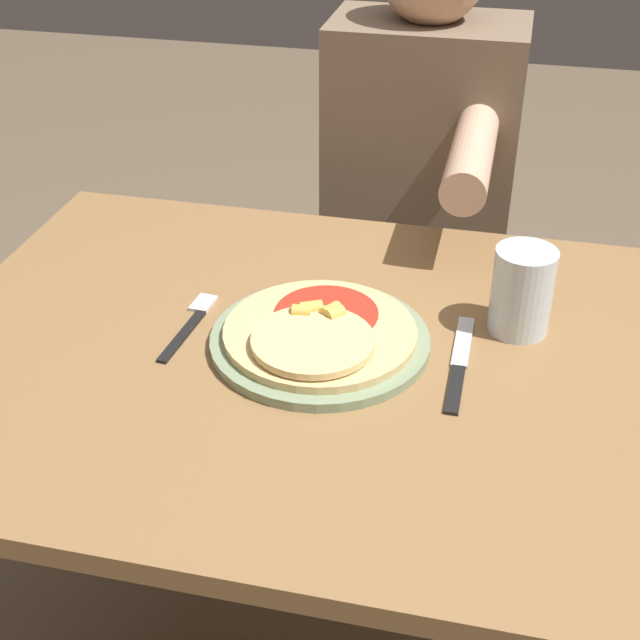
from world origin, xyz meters
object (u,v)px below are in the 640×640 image
object	(u,v)px
pizza	(319,332)
knife	(459,364)
drinking_glass	(522,291)
fork	(191,322)
plate	(320,341)
dining_table	(350,425)
person_diner	(420,194)

from	to	relation	value
pizza	knife	distance (m)	0.19
knife	drinking_glass	world-z (taller)	drinking_glass
fork	drinking_glass	distance (m)	0.46
plate	drinking_glass	bearing A→B (deg)	21.21
pizza	fork	distance (m)	0.19
plate	knife	distance (m)	0.19
fork	knife	size ratio (longest dim) A/B	0.80
fork	knife	distance (m)	0.38
dining_table	person_diner	distance (m)	0.65
pizza	person_diner	xyz separation A→B (m)	(0.06, 0.64, -0.08)
dining_table	pizza	world-z (taller)	pizza
plate	pizza	bearing A→B (deg)	-92.18
pizza	drinking_glass	size ratio (longest dim) A/B	2.13
fork	person_diner	size ratio (longest dim) A/B	0.14
plate	fork	distance (m)	0.19
dining_table	plate	xyz separation A→B (m)	(-0.05, 0.01, 0.13)
pizza	knife	xyz separation A→B (m)	(0.19, -0.00, -0.02)
dining_table	fork	world-z (taller)	fork
pizza	drinking_glass	distance (m)	0.28
dining_table	plate	distance (m)	0.14
pizza	dining_table	bearing A→B (deg)	-10.16
pizza	fork	bearing A→B (deg)	174.79
pizza	fork	world-z (taller)	pizza
dining_table	knife	xyz separation A→B (m)	(0.14, 0.01, 0.12)
knife	pizza	bearing A→B (deg)	179.87
dining_table	knife	world-z (taller)	knife
plate	person_diner	distance (m)	0.64
pizza	knife	size ratio (longest dim) A/B	1.19
pizza	fork	size ratio (longest dim) A/B	1.48
dining_table	drinking_glass	distance (m)	0.30
pizza	drinking_glass	xyz separation A→B (m)	(0.26, 0.11, 0.04)
knife	person_diner	bearing A→B (deg)	101.71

